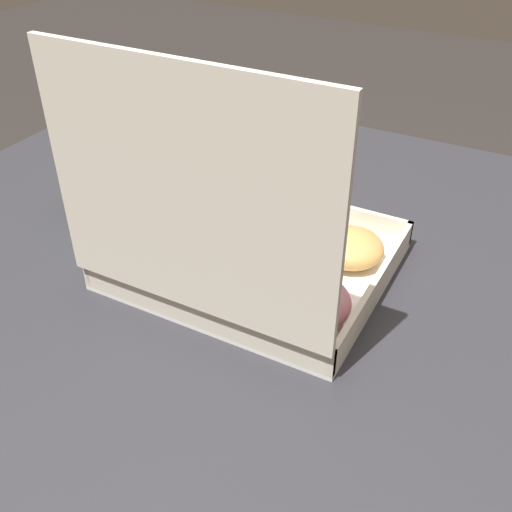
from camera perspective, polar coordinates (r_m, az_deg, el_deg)
The scene contains 3 objects.
dining_table at distance 0.92m, azimuth 2.39°, elevation -3.91°, with size 1.24×0.97×0.72m.
donut_box at distance 0.78m, azimuth -0.74°, elevation 0.97°, with size 0.35×0.31×0.33m.
coffee_mug at distance 0.97m, azimuth -14.89°, elevation 6.92°, with size 0.08×0.08×0.10m.
Camera 1 is at (-0.30, 0.64, 1.21)m, focal length 42.00 mm.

